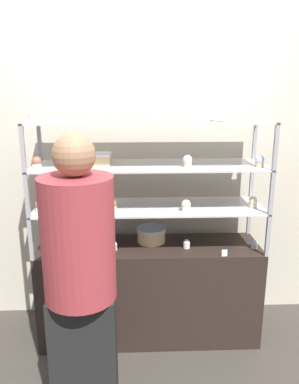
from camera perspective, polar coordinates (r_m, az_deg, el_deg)
ground_plane at (r=2.94m, az=0.00°, el=-20.64°), size 20.00×20.00×0.00m
back_wall at (r=2.77m, az=-0.29°, el=6.50°), size 8.00×0.05×2.60m
display_base at (r=2.75m, az=0.00°, el=-14.78°), size 1.51×0.42×0.69m
display_riser_lower at (r=2.50m, az=0.00°, el=-2.55°), size 1.51×0.42×0.28m
display_riser_middle at (r=2.43m, az=0.00°, el=3.79°), size 1.51×0.42×0.28m
display_riser_upper at (r=2.39m, az=0.00°, el=10.43°), size 1.51×0.42×0.28m
layer_cake_centerpiece at (r=2.63m, az=0.27°, el=-6.51°), size 0.20×0.20×0.11m
sheet_cake_frosted at (r=2.47m, az=-8.49°, el=5.05°), size 0.22×0.17×0.07m
cupcake_0 at (r=2.59m, az=-15.53°, el=-8.06°), size 0.05×0.05×0.06m
cupcake_1 at (r=2.52m, az=-5.47°, el=-8.18°), size 0.05×0.05×0.06m
cupcake_2 at (r=2.55m, az=5.66°, el=-7.87°), size 0.05×0.05×0.06m
cupcake_3 at (r=2.63m, az=15.65°, el=-7.69°), size 0.05×0.05×0.06m
price_tag_0 at (r=2.47m, az=11.35°, el=-9.10°), size 0.04×0.00×0.04m
cupcake_4 at (r=2.48m, az=-16.38°, el=-2.08°), size 0.06×0.06×0.08m
cupcake_5 at (r=2.42m, az=-5.69°, el=-1.95°), size 0.06×0.06×0.08m
cupcake_6 at (r=2.40m, az=5.59°, el=-2.08°), size 0.06×0.06×0.08m
cupcake_7 at (r=2.55m, az=15.51°, el=-1.49°), size 0.06×0.06×0.08m
price_tag_1 at (r=2.30m, az=0.20°, el=-3.09°), size 0.04×0.00×0.04m
cupcake_8 at (r=2.40m, az=-16.82°, el=4.29°), size 0.06×0.06×0.07m
cupcake_9 at (r=2.36m, az=5.80°, el=4.69°), size 0.06×0.06×0.07m
cupcake_10 at (r=2.45m, az=16.41°, el=4.53°), size 0.06×0.06×0.07m
price_tag_2 at (r=2.27m, az=-13.00°, el=3.59°), size 0.04×0.00×0.04m
cupcake_11 at (r=2.38m, az=-17.33°, el=10.88°), size 0.05×0.05×0.06m
cupcake_12 at (r=2.30m, az=-8.45°, el=11.27°), size 0.05×0.05×0.06m
cupcake_13 at (r=2.27m, az=-0.08°, el=11.37°), size 0.05×0.05×0.06m
cupcake_14 at (r=2.38m, az=8.41°, el=11.38°), size 0.05×0.05×0.06m
cupcake_15 at (r=2.40m, az=17.05°, el=10.93°), size 0.05×0.05×0.06m
price_tag_3 at (r=2.26m, az=12.41°, el=10.80°), size 0.04×0.00×0.04m
donut_glazed at (r=2.42m, az=10.71°, el=11.03°), size 0.14×0.14×0.03m
customer_figure at (r=1.94m, az=-10.49°, el=-12.58°), size 0.36×0.36×1.54m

